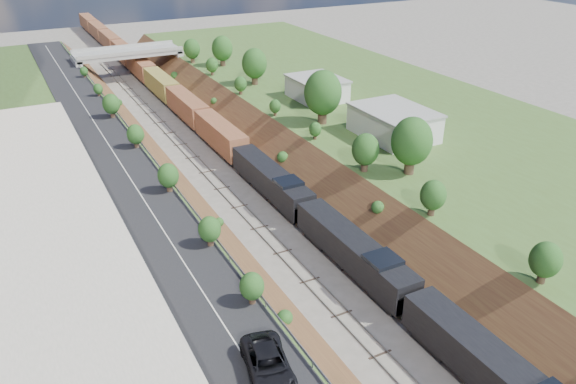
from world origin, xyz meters
name	(u,v)px	position (x,y,z in m)	size (l,w,h in m)	color
platform_right	(408,126)	(33.00, 60.00, 2.50)	(44.00, 180.00, 5.00)	#415A25
embankment_left	(158,191)	(-11.00, 60.00, 0.00)	(7.07, 180.00, 7.07)	brown
embankment_right	(295,163)	(11.00, 60.00, 0.00)	(7.07, 180.00, 7.07)	brown
rail_left_track	(214,179)	(-2.60, 60.00, 0.09)	(1.58, 180.00, 0.18)	gray
rail_right_track	(246,173)	(2.60, 60.00, 0.09)	(1.58, 180.00, 0.18)	gray
road	(121,165)	(-15.50, 60.00, 5.05)	(8.00, 180.00, 0.10)	black
guardrail	(151,156)	(-11.40, 59.80, 5.55)	(0.10, 171.00, 0.70)	#99999E
commercial_building	(32,241)	(-28.00, 38.00, 8.51)	(14.30, 62.30, 7.00)	brown
overpass	(128,59)	(0.00, 122.00, 4.92)	(24.50, 8.30, 7.40)	gray
white_building_near	(394,123)	(23.50, 52.00, 7.00)	(9.00, 12.00, 4.00)	silver
white_building_far	(317,89)	(23.00, 74.00, 6.80)	(8.00, 10.00, 3.60)	silver
tree_right_large	(412,142)	(17.00, 40.00, 9.38)	(5.25, 5.25, 7.61)	#473323
tree_left_crest	(280,313)	(-11.80, 20.00, 7.04)	(2.45, 2.45, 3.55)	#473323
freight_train	(163,86)	(2.60, 103.25, 2.74)	(3.23, 198.50, 4.78)	black
suv	(268,365)	(-14.66, 16.33, 6.03)	(3.08, 6.68, 1.86)	black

